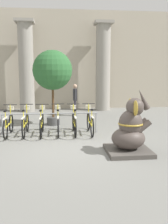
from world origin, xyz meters
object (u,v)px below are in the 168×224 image
object	(u,v)px
bicycle_4	(74,123)
potted_tree	(52,71)
person_pedestrian	(75,97)
bicycle_0	(9,124)
bicycle_3	(58,123)
bicycle_5	(90,122)
bicycle_1	(26,123)
elephant_statue	(130,131)
bicycle_2	(42,123)

from	to	relation	value
bicycle_4	potted_tree	bearing A→B (deg)	114.40
potted_tree	person_pedestrian	bearing A→B (deg)	63.80
bicycle_0	potted_tree	size ratio (longest dim) A/B	0.56
bicycle_0	person_pedestrian	world-z (taller)	person_pedestrian
bicycle_3	potted_tree	xyz separation A→B (m)	(-0.20, 1.69, 1.87)
bicycle_3	person_pedestrian	world-z (taller)	person_pedestrian
bicycle_4	person_pedestrian	world-z (taller)	person_pedestrian
bicycle_5	potted_tree	world-z (taller)	potted_tree
bicycle_1	elephant_statue	distance (m)	4.00
bicycle_3	elephant_statue	world-z (taller)	elephant_statue
bicycle_5	bicycle_1	bearing A→B (deg)	178.41
bicycle_4	bicycle_5	distance (m)	0.59
bicycle_1	bicycle_5	size ratio (longest dim) A/B	1.00
bicycle_1	elephant_statue	world-z (taller)	elephant_statue
bicycle_2	bicycle_5	distance (m)	1.76
bicycle_2	person_pedestrian	xyz separation A→B (m)	(1.49, 3.98, 0.57)
bicycle_3	bicycle_4	bearing A→B (deg)	-5.08
bicycle_4	elephant_statue	world-z (taller)	elephant_statue
bicycle_5	elephant_statue	size ratio (longest dim) A/B	0.98
bicycle_5	bicycle_3	bearing A→B (deg)	177.70
bicycle_2	potted_tree	xyz separation A→B (m)	(0.39, 1.74, 1.87)
person_pedestrian	bicycle_3	bearing A→B (deg)	-102.93
bicycle_0	bicycle_4	size ratio (longest dim) A/B	1.00
bicycle_3	elephant_statue	bearing A→B (deg)	-50.48
bicycle_0	bicycle_2	bearing A→B (deg)	-0.20
bicycle_1	potted_tree	xyz separation A→B (m)	(0.98, 1.67, 1.87)
bicycle_4	person_pedestrian	size ratio (longest dim) A/B	1.08
bicycle_1	potted_tree	bearing A→B (deg)	59.66
bicycle_5	person_pedestrian	distance (m)	4.02
bicycle_0	potted_tree	bearing A→B (deg)	47.98
bicycle_1	bicycle_3	bearing A→B (deg)	-0.87
bicycle_0	person_pedestrian	size ratio (longest dim) A/B	1.08
bicycle_1	bicycle_4	xyz separation A→B (m)	(1.76, -0.07, 0.00)
bicycle_0	bicycle_3	size ratio (longest dim) A/B	1.00
bicycle_4	elephant_statue	size ratio (longest dim) A/B	0.98
bicycle_0	bicycle_1	bearing A→B (deg)	6.62
person_pedestrian	bicycle_2	bearing A→B (deg)	-110.52
bicycle_0	bicycle_1	distance (m)	0.59
elephant_statue	bicycle_1	bearing A→B (deg)	142.47
bicycle_3	bicycle_5	distance (m)	1.18
elephant_statue	potted_tree	bearing A→B (deg)	118.14
bicycle_2	potted_tree	world-z (taller)	potted_tree
elephant_statue	person_pedestrian	bearing A→B (deg)	99.78
bicycle_0	potted_tree	distance (m)	2.99
bicycle_0	person_pedestrian	xyz separation A→B (m)	(2.66, 3.97, 0.57)
bicycle_5	person_pedestrian	xyz separation A→B (m)	(-0.27, 3.97, 0.57)
bicycle_3	bicycle_5	bearing A→B (deg)	-2.30
bicycle_2	bicycle_5	bearing A→B (deg)	0.24
bicycle_2	bicycle_5	size ratio (longest dim) A/B	1.00
elephant_statue	person_pedestrian	xyz separation A→B (m)	(-1.09, 6.34, 0.37)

